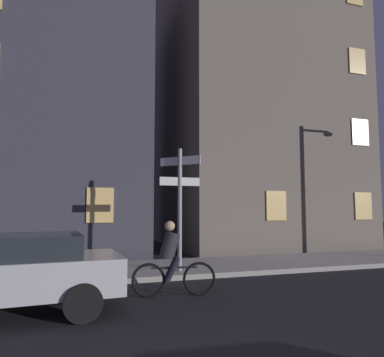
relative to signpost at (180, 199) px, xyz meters
name	(u,v)px	position (x,y,z in m)	size (l,w,h in m)	color
sidewalk_kerb	(126,271)	(-1.39, 0.88, -2.09)	(40.00, 3.04, 0.14)	#9E9991
signpost	(180,199)	(0.00, 0.00, 0.00)	(1.18, 0.95, 3.46)	gray
car_near_right	(0,272)	(-4.02, -2.66, -1.39)	(4.49, 2.27, 1.41)	#B7B7BC
cyclist	(172,261)	(-0.78, -2.21, -1.41)	(1.81, 0.38, 1.61)	black
building_left_block	(7,107)	(-5.81, 6.67, 4.02)	(11.23, 7.75, 12.37)	#383842
building_right_block	(248,66)	(5.99, 7.54, 7.66)	(8.76, 9.10, 19.63)	#6B6056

